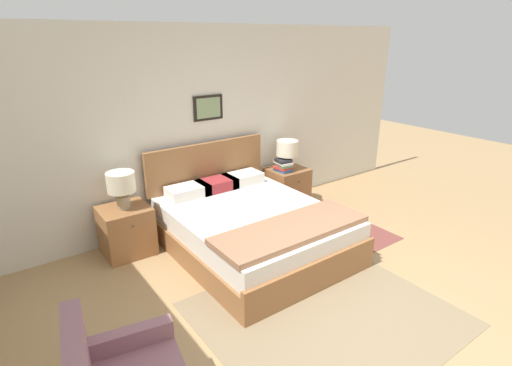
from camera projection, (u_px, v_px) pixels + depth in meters
name	position (u px, v px, depth m)	size (l,w,h in m)	color
ground_plane	(371.00, 340.00, 3.41)	(16.00, 16.00, 0.00)	tan
wall_back	(196.00, 129.00, 5.26)	(7.69, 0.09, 2.60)	silver
area_rug_main	(325.00, 314.00, 3.73)	(2.19, 1.97, 0.01)	#897556
area_rug_bedside	(345.00, 229.00, 5.38)	(0.82, 1.28, 0.01)	brown
bed	(251.00, 227.00, 4.78)	(1.74, 2.18, 1.12)	#936038
nightstand_near_window	(126.00, 230.00, 4.71)	(0.56, 0.54, 0.58)	#936038
nightstand_by_door	(287.00, 187.00, 6.07)	(0.56, 0.54, 0.58)	#936038
table_lamp_near_window	(121.00, 185.00, 4.51)	(0.32, 0.32, 0.44)	gray
table_lamp_by_door	(287.00, 150.00, 5.86)	(0.32, 0.32, 0.44)	gray
book_thick_bottom	(283.00, 170.00, 5.86)	(0.20, 0.25, 0.04)	#335693
book_hardcover_middle	(283.00, 167.00, 5.84)	(0.23, 0.25, 0.04)	#B7332D
book_novel_upper	(283.00, 165.00, 5.83)	(0.20, 0.29, 0.03)	#4C7551
book_slim_near_top	(283.00, 163.00, 5.82)	(0.20, 0.28, 0.03)	silver
book_paperback_top	(283.00, 161.00, 5.81)	(0.21, 0.23, 0.04)	#232328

